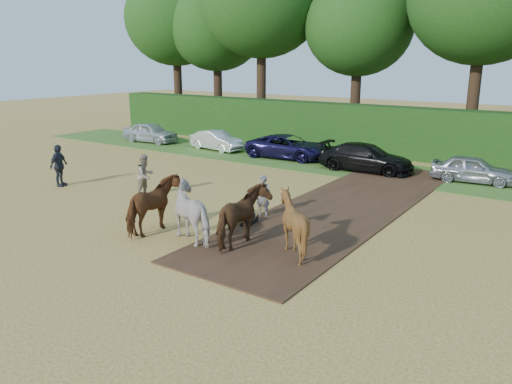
{
  "coord_description": "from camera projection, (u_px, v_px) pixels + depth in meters",
  "views": [
    {
      "loc": [
        9.44,
        -10.9,
        5.78
      ],
      "look_at": [
        0.2,
        2.54,
        1.4
      ],
      "focal_mm": 35.0,
      "sensor_mm": 36.0,
      "label": 1
    }
  ],
  "objects": [
    {
      "name": "spectator_near",
      "position": [
        145.0,
        176.0,
        21.37
      ],
      "size": [
        0.73,
        0.92,
        1.84
      ],
      "primitive_type": "imported",
      "rotation": [
        0.0,
        0.0,
        1.61
      ],
      "color": "#B8A890",
      "rests_on": "ground"
    },
    {
      "name": "grass_verge",
      "position": [
        375.0,
        171.0,
        26.48
      ],
      "size": [
        50.0,
        5.0,
        0.03
      ],
      "primitive_type": "cube",
      "color": "#38601E",
      "rests_on": "ground"
    },
    {
      "name": "hedgerow",
      "position": [
        405.0,
        133.0,
        29.68
      ],
      "size": [
        46.0,
        1.6,
        3.0
      ],
      "primitive_type": "cube",
      "color": "#14380F",
      "rests_on": "ground"
    },
    {
      "name": "spectator_far",
      "position": [
        59.0,
        166.0,
        23.09
      ],
      "size": [
        0.83,
        1.23,
        1.95
      ],
      "primitive_type": "imported",
      "rotation": [
        0.0,
        0.0,
        1.91
      ],
      "color": "#22262E",
      "rests_on": "ground"
    },
    {
      "name": "plough_team",
      "position": [
        221.0,
        214.0,
        15.97
      ],
      "size": [
        6.36,
        4.96,
        1.92
      ],
      "color": "brown",
      "rests_on": "ground"
    },
    {
      "name": "earth_strip",
      "position": [
        345.0,
        206.0,
        20.09
      ],
      "size": [
        4.5,
        17.0,
        0.05
      ],
      "primitive_type": "cube",
      "color": "#472D1C",
      "rests_on": "ground"
    },
    {
      "name": "treeline",
      "position": [
        404.0,
        6.0,
        31.2
      ],
      "size": [
        48.7,
        10.6,
        14.21
      ],
      "color": "#382616",
      "rests_on": "ground"
    },
    {
      "name": "ground",
      "position": [
        204.0,
        253.0,
        15.34
      ],
      "size": [
        120.0,
        120.0,
        0.0
      ],
      "primitive_type": "plane",
      "color": "gold",
      "rests_on": "ground"
    },
    {
      "name": "parked_cars",
      "position": [
        429.0,
        164.0,
        24.84
      ],
      "size": [
        41.76,
        3.4,
        1.45
      ],
      "color": "silver",
      "rests_on": "ground"
    }
  ]
}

